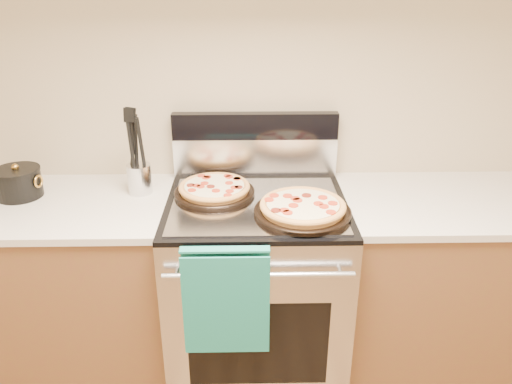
{
  "coord_description": "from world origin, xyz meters",
  "views": [
    {
      "loc": [
        -0.04,
        -0.25,
        1.81
      ],
      "look_at": [
        -0.0,
        1.55,
        1.01
      ],
      "focal_mm": 35.0,
      "sensor_mm": 36.0,
      "label": 1
    }
  ],
  "objects_px": {
    "utensil_crock": "(140,179)",
    "saucepan": "(19,184)",
    "range_body": "(256,294)",
    "pepperoni_pizza_back": "(214,189)",
    "pepperoni_pizza_front": "(303,208)"
  },
  "relations": [
    {
      "from": "range_body",
      "to": "pepperoni_pizza_back",
      "type": "height_order",
      "value": "pepperoni_pizza_back"
    },
    {
      "from": "saucepan",
      "to": "pepperoni_pizza_back",
      "type": "bearing_deg",
      "value": -2.01
    },
    {
      "from": "utensil_crock",
      "to": "saucepan",
      "type": "bearing_deg",
      "value": -176.55
    },
    {
      "from": "utensil_crock",
      "to": "saucepan",
      "type": "height_order",
      "value": "utensil_crock"
    },
    {
      "from": "pepperoni_pizza_front",
      "to": "range_body",
      "type": "bearing_deg",
      "value": 144.16
    },
    {
      "from": "pepperoni_pizza_front",
      "to": "utensil_crock",
      "type": "height_order",
      "value": "utensil_crock"
    },
    {
      "from": "range_body",
      "to": "pepperoni_pizza_front",
      "type": "relative_size",
      "value": 2.37
    },
    {
      "from": "pepperoni_pizza_back",
      "to": "utensil_crock",
      "type": "distance_m",
      "value": 0.34
    },
    {
      "from": "range_body",
      "to": "pepperoni_pizza_back",
      "type": "distance_m",
      "value": 0.54
    },
    {
      "from": "utensil_crock",
      "to": "saucepan",
      "type": "relative_size",
      "value": 0.69
    },
    {
      "from": "range_body",
      "to": "utensil_crock",
      "type": "xyz_separation_m",
      "value": [
        -0.51,
        0.13,
        0.53
      ]
    },
    {
      "from": "pepperoni_pizza_front",
      "to": "saucepan",
      "type": "distance_m",
      "value": 1.23
    },
    {
      "from": "pepperoni_pizza_back",
      "to": "utensil_crock",
      "type": "height_order",
      "value": "utensil_crock"
    },
    {
      "from": "utensil_crock",
      "to": "range_body",
      "type": "bearing_deg",
      "value": -14.35
    },
    {
      "from": "range_body",
      "to": "pepperoni_pizza_back",
      "type": "bearing_deg",
      "value": 158.75
    }
  ]
}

